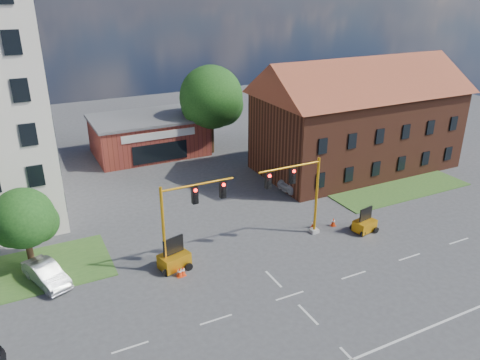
{
  "coord_description": "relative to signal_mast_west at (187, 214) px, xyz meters",
  "views": [
    {
      "loc": [
        -13.51,
        -20.06,
        17.81
      ],
      "look_at": [
        1.55,
        10.0,
        3.77
      ],
      "focal_mm": 35.0,
      "sensor_mm": 36.0,
      "label": 1
    }
  ],
  "objects": [
    {
      "name": "ground",
      "position": [
        4.36,
        -6.0,
        -3.92
      ],
      "size": [
        120.0,
        120.0,
        0.0
      ],
      "primitive_type": "plane",
      "color": "#3E3E41",
      "rests_on": "ground"
    },
    {
      "name": "grass_verge_ne",
      "position": [
        22.36,
        3.0,
        -3.88
      ],
      "size": [
        14.0,
        4.0,
        0.08
      ],
      "primitive_type": "cube",
      "color": "#325921",
      "rests_on": "ground"
    },
    {
      "name": "lane_markings",
      "position": [
        4.36,
        -9.0,
        -3.91
      ],
      "size": [
        60.0,
        36.0,
        0.01
      ],
      "primitive_type": null,
      "color": "silver",
      "rests_on": "ground"
    },
    {
      "name": "brick_shop",
      "position": [
        4.36,
        23.99,
        -1.76
      ],
      "size": [
        12.4,
        8.4,
        4.3
      ],
      "color": "maroon",
      "rests_on": "ground"
    },
    {
      "name": "townhouse_row",
      "position": [
        22.36,
        10.0,
        2.01
      ],
      "size": [
        21.0,
        11.0,
        11.5
      ],
      "color": "#532719",
      "rests_on": "ground"
    },
    {
      "name": "tree_large",
      "position": [
        11.21,
        21.08,
        2.21
      ],
      "size": [
        7.36,
        7.01,
        9.9
      ],
      "color": "#322012",
      "rests_on": "ground"
    },
    {
      "name": "tree_nw_front",
      "position": [
        -9.44,
        4.58,
        -0.29
      ],
      "size": [
        4.23,
        4.02,
        5.81
      ],
      "color": "#322012",
      "rests_on": "ground"
    },
    {
      "name": "signal_mast_west",
      "position": [
        0.0,
        0.0,
        0.0
      ],
      "size": [
        5.3,
        0.6,
        6.2
      ],
      "color": "#9B9A95",
      "rests_on": "ground"
    },
    {
      "name": "signal_mast_east",
      "position": [
        8.71,
        0.0,
        0.0
      ],
      "size": [
        5.3,
        0.6,
        6.2
      ],
      "color": "#9B9A95",
      "rests_on": "ground"
    },
    {
      "name": "trailer_west",
      "position": [
        -1.01,
        0.15,
        -3.22
      ],
      "size": [
        2.24,
        1.77,
        2.25
      ],
      "rotation": [
        0.0,
        0.0,
        0.25
      ],
      "color": "orange",
      "rests_on": "ground"
    },
    {
      "name": "trailer_east",
      "position": [
        13.96,
        -1.6,
        -3.31
      ],
      "size": [
        1.89,
        1.44,
        1.94
      ],
      "rotation": [
        0.0,
        0.0,
        0.19
      ],
      "color": "orange",
      "rests_on": "ground"
    },
    {
      "name": "cone_a",
      "position": [
        -0.8,
        -0.92,
        -3.58
      ],
      "size": [
        0.4,
        0.4,
        0.7
      ],
      "color": "red",
      "rests_on": "ground"
    },
    {
      "name": "cone_b",
      "position": [
        -1.04,
        -0.97,
        -3.58
      ],
      "size": [
        0.4,
        0.4,
        0.7
      ],
      "color": "red",
      "rests_on": "ground"
    },
    {
      "name": "cone_c",
      "position": [
        10.73,
        0.64,
        -3.58
      ],
      "size": [
        0.4,
        0.4,
        0.7
      ],
      "color": "red",
      "rests_on": "ground"
    },
    {
      "name": "cone_d",
      "position": [
        12.36,
        0.22,
        -3.58
      ],
      "size": [
        0.4,
        0.4,
        0.7
      ],
      "color": "red",
      "rests_on": "ground"
    },
    {
      "name": "pickup_white",
      "position": [
        14.4,
        7.51,
        -3.23
      ],
      "size": [
        5.22,
        2.85,
        1.39
      ],
      "primitive_type": "imported",
      "rotation": [
        0.0,
        0.0,
        1.68
      ],
      "color": "silver",
      "rests_on": "ground"
    },
    {
      "name": "sedan_silver_front",
      "position": [
        -8.94,
        2.18,
        -3.23
      ],
      "size": [
        2.86,
        4.45,
        1.38
      ],
      "primitive_type": "imported",
      "rotation": [
        0.0,
        0.0,
        0.36
      ],
      "color": "#B5B9BD",
      "rests_on": "ground"
    }
  ]
}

